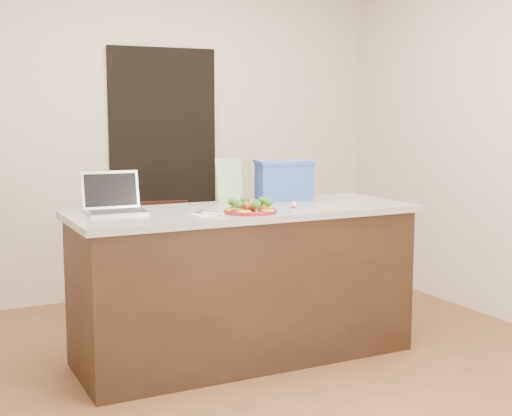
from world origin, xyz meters
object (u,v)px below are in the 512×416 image
island (244,283)px  blue_box (284,180)px  plate (250,211)px  laptop (113,202)px  yogurt_bottle (294,206)px  napkin (207,214)px  chair (166,255)px

island → blue_box: 0.76m
plate → laptop: bearing=153.2°
yogurt_bottle → napkin: bearing=172.5°
napkin → yogurt_bottle: bearing=-7.5°
chair → island: bearing=-61.4°
plate → napkin: plate is taller
island → laptop: 0.92m
plate → blue_box: 0.65m
yogurt_bottle → chair: bearing=109.4°
island → plate: size_ratio=6.82×
chair → blue_box: bearing=-30.3°
island → blue_box: blue_box is taller
island → chair: 0.92m
plate → laptop: laptop is taller
napkin → chair: 1.15m
yogurt_bottle → laptop: (-0.96, 0.38, 0.04)m
laptop → yogurt_bottle: bearing=-18.5°
plate → napkin: bearing=171.8°
plate → chair: 1.19m
chair → napkin: bearing=-79.3°
island → laptop: laptop is taller
napkin → yogurt_bottle: size_ratio=2.25×
yogurt_bottle → laptop: 1.04m
plate → napkin: size_ratio=2.11×
plate → laptop: 0.78m
napkin → blue_box: size_ratio=0.36×
yogurt_bottle → blue_box: bearing=68.0°
blue_box → chair: (-0.59, 0.65, -0.56)m
napkin → blue_box: bearing=29.9°
laptop → chair: laptop is taller
yogurt_bottle → chair: 1.28m
napkin → plate: bearing=-8.2°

